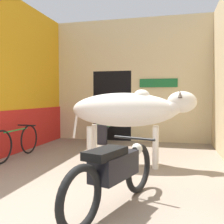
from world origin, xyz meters
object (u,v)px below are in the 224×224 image
Objects in this scene: cow at (129,110)px; plastic_stool at (93,135)px; motorcycle_near at (115,171)px; shopkeeper_seated at (103,121)px; bicycle at (17,142)px.

plastic_stool is (-1.40, 2.12, -0.81)m from cow.
motorcycle_near is 1.57× the size of shopkeeper_seated.
plastic_stool is at bearing 175.87° from shopkeeper_seated.
bicycle is at bearing -179.69° from cow.
bicycle is at bearing 142.89° from motorcycle_near.
cow reaches higher than bicycle.
shopkeeper_seated reaches higher than motorcycle_near.
plastic_stool is (-1.59, 4.08, -0.21)m from motorcycle_near.
bicycle is at bearing -114.76° from plastic_stool.
shopkeeper_seated is (-1.10, 2.10, -0.41)m from cow.
bicycle is at bearing -121.45° from shopkeeper_seated.
motorcycle_near reaches higher than plastic_stool.
cow reaches higher than motorcycle_near.
plastic_stool is at bearing 111.31° from motorcycle_near.
cow is at bearing -62.42° from shopkeeper_seated.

